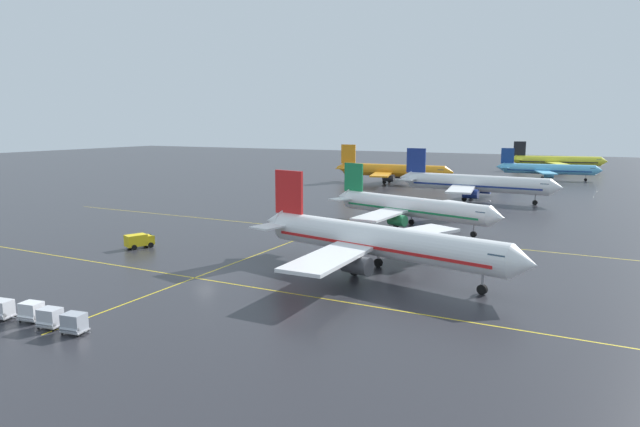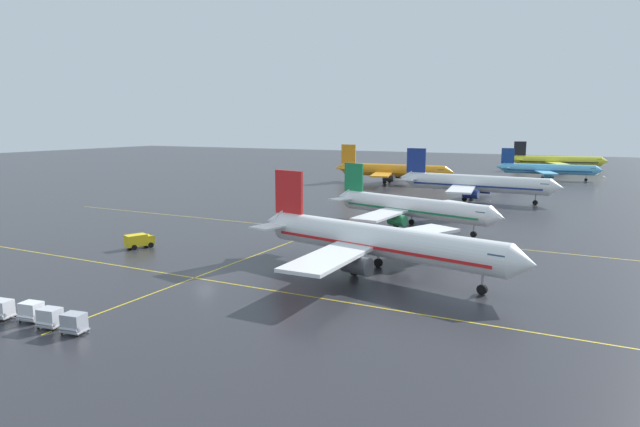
# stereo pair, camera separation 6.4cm
# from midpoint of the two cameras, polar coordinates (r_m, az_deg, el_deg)

# --- Properties ---
(ground_plane) EXTENTS (600.00, 600.00, 0.00)m
(ground_plane) POSITION_cam_midpoint_polar(r_m,az_deg,el_deg) (71.04, -11.78, -6.12)
(ground_plane) COLOR #28282D
(airliner_front_gate) EXTENTS (38.76, 32.92, 12.13)m
(airliner_front_gate) POSITION_cam_midpoint_polar(r_m,az_deg,el_deg) (69.38, 5.86, -2.82)
(airliner_front_gate) COLOR white
(airliner_front_gate) RESTS_ON ground
(airliner_second_row) EXTENTS (34.71, 29.62, 10.99)m
(airliner_second_row) POSITION_cam_midpoint_polar(r_m,az_deg,el_deg) (100.77, 9.29, 0.66)
(airliner_second_row) COLOR white
(airliner_second_row) RESTS_ON ground
(airliner_third_row) EXTENTS (39.82, 34.27, 12.38)m
(airliner_third_row) POSITION_cam_midpoint_polar(r_m,az_deg,el_deg) (139.57, 15.61, 3.01)
(airliner_third_row) COLOR white
(airliner_third_row) RESTS_ON ground
(airliner_far_left_stand) EXTENTS (38.35, 33.10, 11.93)m
(airliner_far_left_stand) POSITION_cam_midpoint_polar(r_m,az_deg,el_deg) (174.59, 7.39, 4.41)
(airliner_far_left_stand) COLOR orange
(airliner_far_left_stand) RESTS_ON ground
(airliner_far_right_stand) EXTENTS (33.31, 28.60, 10.35)m
(airliner_far_right_stand) POSITION_cam_midpoint_polar(r_m,az_deg,el_deg) (199.63, 22.33, 4.24)
(airliner_far_right_stand) COLOR #5BB7E5
(airliner_far_right_stand) RESTS_ON ground
(airliner_distant_taxiway) EXTENTS (36.76, 31.33, 11.45)m
(airliner_distant_taxiway) POSITION_cam_midpoint_polar(r_m,az_deg,el_deg) (240.37, 23.17, 5.01)
(airliner_distant_taxiway) COLOR yellow
(airliner_distant_taxiway) RESTS_ON ground
(taxiway_markings) EXTENTS (121.74, 76.14, 0.01)m
(taxiway_markings) POSITION_cam_midpoint_polar(r_m,az_deg,el_deg) (83.08, -5.13, -3.71)
(taxiway_markings) COLOR yellow
(taxiway_markings) RESTS_ON ground
(service_truck_red_van) EXTENTS (3.33, 4.50, 2.10)m
(service_truck_red_van) POSITION_cam_midpoint_polar(r_m,az_deg,el_deg) (87.94, -18.12, -2.63)
(service_truck_red_van) COLOR yellow
(service_truck_red_van) RESTS_ON ground
(baggage_cart_row_middle) EXTENTS (2.85, 1.97, 1.86)m
(baggage_cart_row_middle) POSITION_cam_midpoint_polar(r_m,az_deg,el_deg) (61.97, -30.01, -8.52)
(baggage_cart_row_middle) COLOR #99999E
(baggage_cart_row_middle) RESTS_ON ground
(baggage_cart_row_fourth) EXTENTS (2.85, 1.97, 1.86)m
(baggage_cart_row_fourth) POSITION_cam_midpoint_polar(r_m,az_deg,el_deg) (59.92, -27.63, -8.91)
(baggage_cart_row_fourth) COLOR #99999E
(baggage_cart_row_fourth) RESTS_ON ground
(baggage_cart_row_fifth) EXTENTS (2.85, 1.97, 1.86)m
(baggage_cart_row_fifth) POSITION_cam_midpoint_polar(r_m,az_deg,el_deg) (57.28, -26.09, -9.61)
(baggage_cart_row_fifth) COLOR #99999E
(baggage_cart_row_fifth) RESTS_ON ground
(baggage_cart_row_rightmost) EXTENTS (2.85, 1.97, 1.86)m
(baggage_cart_row_rightmost) POSITION_cam_midpoint_polar(r_m,az_deg,el_deg) (54.93, -24.05, -10.26)
(baggage_cart_row_rightmost) COLOR #99999E
(baggage_cart_row_rightmost) RESTS_ON ground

